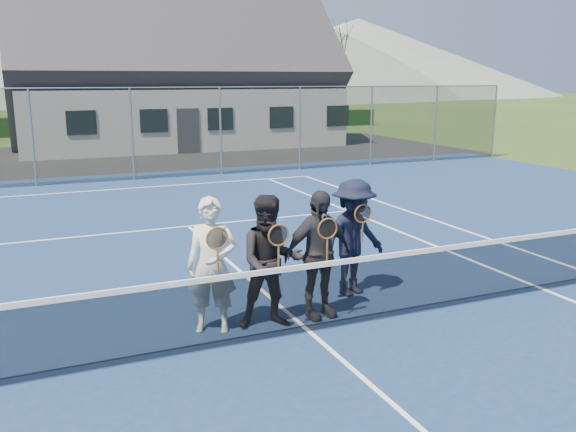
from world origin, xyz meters
The scene contains 17 objects.
ground centered at (0.00, 20.00, 0.00)m, with size 220.00×220.00×0.00m, color #2A4418.
court_surface centered at (0.00, 0.00, 0.01)m, with size 30.00×30.00×0.02m, color navy.
tarmac_carpark centered at (-4.00, 20.00, 0.01)m, with size 40.00×12.00×0.01m, color black.
hedge_row centered at (0.00, 32.00, 0.55)m, with size 40.00×1.20×1.10m, color black.
hill_centre centered at (20.00, 95.00, 11.00)m, with size 120.00×120.00×22.00m, color #56675C.
hill_east centered at (55.00, 95.00, 7.00)m, with size 90.00×90.00×14.00m, color slate.
court_markings centered at (0.00, 0.00, 0.02)m, with size 11.03×23.83×0.01m.
tennis_net centered at (0.00, 0.00, 0.54)m, with size 11.68×0.08×1.10m.
perimeter_fence centered at (0.00, 13.50, 1.52)m, with size 30.07×0.07×3.02m.
clubhouse centered at (4.00, 24.00, 3.99)m, with size 15.60×8.20×7.70m.
tree_c centered at (2.00, 33.00, 5.79)m, with size 3.20×3.20×7.77m.
tree_d centered at (12.00, 33.00, 5.79)m, with size 3.20×3.20×7.77m.
tree_e centered at (18.00, 33.00, 5.79)m, with size 3.20×3.20×7.77m.
player_a centered at (-1.14, 0.56, 0.92)m, with size 0.78×0.67×1.80m.
player_b centered at (-0.39, 0.40, 0.92)m, with size 1.01×0.87×1.80m.
player_c centered at (0.34, 0.46, 0.92)m, with size 1.09×0.55×1.80m.
player_d centered at (1.24, 1.07, 0.92)m, with size 1.29×0.93×1.80m.
Camera 1 is at (-3.24, -6.77, 3.29)m, focal length 38.00 mm.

